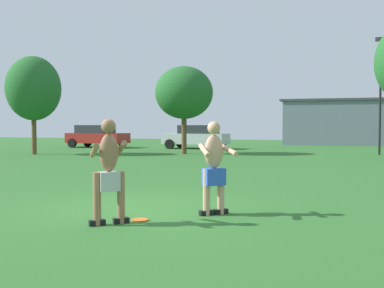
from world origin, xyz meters
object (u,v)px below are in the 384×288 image
object	(u,v)px
player_near	(109,169)
tree_left_field	(33,89)
lamp_post	(380,84)
tree_near_building	(184,93)
car_silver_far_end	(196,136)
player_in_blue	(214,166)
car_red_mid_lot	(97,136)
frisbee	(140,220)

from	to	relation	value
player_near	tree_left_field	bearing A→B (deg)	129.70
lamp_post	tree_near_building	xyz separation A→B (m)	(-10.26, -2.25, -0.42)
car_silver_far_end	tree_left_field	size ratio (longest dim) A/B	0.84
player_in_blue	tree_left_field	world-z (taller)	tree_left_field
lamp_post	tree_left_field	bearing A→B (deg)	-164.25
car_red_mid_lot	tree_left_field	bearing A→B (deg)	-87.08
lamp_post	player_in_blue	bearing A→B (deg)	-103.58
car_red_mid_lot	lamp_post	distance (m)	18.74
car_silver_far_end	frisbee	bearing A→B (deg)	-75.80
player_near	car_silver_far_end	bearing A→B (deg)	103.08
lamp_post	tree_near_building	size ratio (longest dim) A/B	1.29
player_in_blue	tree_left_field	xyz separation A→B (m)	(-13.51, 13.27, 2.68)
car_silver_far_end	tree_left_field	world-z (taller)	tree_left_field
car_silver_far_end	tree_near_building	xyz separation A→B (m)	(0.86, -5.27, 2.54)
player_in_blue	car_silver_far_end	size ratio (longest dim) A/B	0.38
lamp_post	tree_left_field	xyz separation A→B (m)	(-17.94, -5.06, -0.21)
tree_left_field	car_silver_far_end	bearing A→B (deg)	49.87
player_in_blue	frisbee	distance (m)	1.63
player_in_blue	frisbee	world-z (taller)	player_in_blue
car_silver_far_end	player_in_blue	bearing A→B (deg)	-72.59
frisbee	player_in_blue	bearing A→B (deg)	38.93
player_near	frisbee	xyz separation A→B (m)	(0.37, 0.41, -0.89)
player_near	frisbee	distance (m)	1.05
tree_left_field	tree_near_building	xyz separation A→B (m)	(7.67, 2.81, -0.20)
car_red_mid_lot	tree_left_field	distance (m)	8.12
player_near	car_silver_far_end	xyz separation A→B (m)	(-5.26, 22.63, -0.08)
car_red_mid_lot	car_silver_far_end	size ratio (longest dim) A/B	1.00
car_red_mid_lot	lamp_post	xyz separation A→B (m)	(18.33, -2.57, 2.96)
tree_near_building	player_in_blue	bearing A→B (deg)	-70.05
lamp_post	car_silver_far_end	bearing A→B (deg)	164.78
car_red_mid_lot	car_silver_far_end	xyz separation A→B (m)	(7.21, 0.46, 0.00)
player_in_blue	tree_near_building	distance (m)	17.29
frisbee	tree_near_building	bearing A→B (deg)	105.71
player_near	car_red_mid_lot	distance (m)	25.43
car_silver_far_end	lamp_post	distance (m)	11.90
frisbee	car_silver_far_end	xyz separation A→B (m)	(-5.62, 22.22, 0.81)
frisbee	tree_left_field	world-z (taller)	tree_left_field
frisbee	car_red_mid_lot	size ratio (longest dim) A/B	0.06
player_near	tree_near_building	size ratio (longest dim) A/B	0.36
frisbee	car_silver_far_end	bearing A→B (deg)	104.20
player_in_blue	lamp_post	world-z (taller)	lamp_post
car_silver_far_end	tree_near_building	world-z (taller)	tree_near_building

